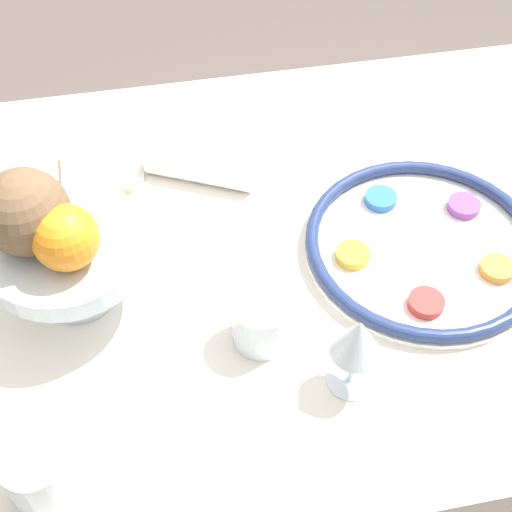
{
  "coord_description": "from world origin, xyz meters",
  "views": [
    {
      "loc": [
        0.25,
        0.71,
        1.59
      ],
      "look_at": [
        0.12,
        0.05,
        0.82
      ],
      "focal_mm": 50.0,
      "sensor_mm": 36.0,
      "label": 1
    }
  ],
  "objects_px": {
    "fruit_stand": "(67,252)",
    "orange_fruit": "(66,238)",
    "seder_plate": "(423,245)",
    "napkin_roll": "(200,169)",
    "bread_plate": "(96,175)",
    "coconut": "(25,212)",
    "cup_near": "(39,473)",
    "cup_mid": "(261,322)",
    "wine_glass": "(357,340)"
  },
  "relations": [
    {
      "from": "seder_plate",
      "to": "wine_glass",
      "type": "height_order",
      "value": "wine_glass"
    },
    {
      "from": "seder_plate",
      "to": "cup_near",
      "type": "xyz_separation_m",
      "value": [
        0.56,
        0.27,
        0.02
      ]
    },
    {
      "from": "napkin_roll",
      "to": "bread_plate",
      "type": "bearing_deg",
      "value": -11.14
    },
    {
      "from": "fruit_stand",
      "to": "coconut",
      "type": "distance_m",
      "value": 0.09
    },
    {
      "from": "orange_fruit",
      "to": "napkin_roll",
      "type": "xyz_separation_m",
      "value": [
        -0.2,
        -0.25,
        -0.14
      ]
    },
    {
      "from": "napkin_roll",
      "to": "fruit_stand",
      "type": "bearing_deg",
      "value": 45.98
    },
    {
      "from": "orange_fruit",
      "to": "coconut",
      "type": "distance_m",
      "value": 0.06
    },
    {
      "from": "fruit_stand",
      "to": "orange_fruit",
      "type": "bearing_deg",
      "value": 105.35
    },
    {
      "from": "seder_plate",
      "to": "bread_plate",
      "type": "bearing_deg",
      "value": -28.27
    },
    {
      "from": "cup_near",
      "to": "orange_fruit",
      "type": "bearing_deg",
      "value": -103.95
    },
    {
      "from": "seder_plate",
      "to": "napkin_roll",
      "type": "height_order",
      "value": "napkin_roll"
    },
    {
      "from": "wine_glass",
      "to": "coconut",
      "type": "bearing_deg",
      "value": -29.25
    },
    {
      "from": "cup_mid",
      "to": "orange_fruit",
      "type": "bearing_deg",
      "value": -19.68
    },
    {
      "from": "cup_mid",
      "to": "bread_plate",
      "type": "bearing_deg",
      "value": -60.45
    },
    {
      "from": "orange_fruit",
      "to": "coconut",
      "type": "height_order",
      "value": "coconut"
    },
    {
      "from": "seder_plate",
      "to": "coconut",
      "type": "xyz_separation_m",
      "value": [
        0.55,
        -0.02,
        0.16
      ]
    },
    {
      "from": "coconut",
      "to": "cup_near",
      "type": "xyz_separation_m",
      "value": [
        0.01,
        0.28,
        -0.14
      ]
    },
    {
      "from": "wine_glass",
      "to": "cup_mid",
      "type": "distance_m",
      "value": 0.15
    },
    {
      "from": "seder_plate",
      "to": "napkin_roll",
      "type": "xyz_separation_m",
      "value": [
        0.31,
        -0.22,
        0.01
      ]
    },
    {
      "from": "coconut",
      "to": "napkin_roll",
      "type": "bearing_deg",
      "value": -139.25
    },
    {
      "from": "wine_glass",
      "to": "orange_fruit",
      "type": "bearing_deg",
      "value": -27.33
    },
    {
      "from": "wine_glass",
      "to": "cup_near",
      "type": "height_order",
      "value": "wine_glass"
    },
    {
      "from": "napkin_roll",
      "to": "coconut",
      "type": "bearing_deg",
      "value": 40.75
    },
    {
      "from": "coconut",
      "to": "orange_fruit",
      "type": "bearing_deg",
      "value": 139.0
    },
    {
      "from": "fruit_stand",
      "to": "napkin_roll",
      "type": "distance_m",
      "value": 0.3
    },
    {
      "from": "fruit_stand",
      "to": "cup_near",
      "type": "distance_m",
      "value": 0.29
    },
    {
      "from": "orange_fruit",
      "to": "napkin_roll",
      "type": "bearing_deg",
      "value": -128.14
    },
    {
      "from": "napkin_roll",
      "to": "cup_mid",
      "type": "xyz_separation_m",
      "value": [
        -0.04,
        0.33,
        0.01
      ]
    },
    {
      "from": "orange_fruit",
      "to": "cup_mid",
      "type": "distance_m",
      "value": 0.28
    },
    {
      "from": "cup_mid",
      "to": "cup_near",
      "type": "bearing_deg",
      "value": 28.69
    },
    {
      "from": "seder_plate",
      "to": "cup_mid",
      "type": "xyz_separation_m",
      "value": [
        0.27,
        0.11,
        0.02
      ]
    },
    {
      "from": "seder_plate",
      "to": "bread_plate",
      "type": "relative_size",
      "value": 2.25
    },
    {
      "from": "fruit_stand",
      "to": "bread_plate",
      "type": "relative_size",
      "value": 1.4
    },
    {
      "from": "fruit_stand",
      "to": "cup_near",
      "type": "relative_size",
      "value": 2.85
    },
    {
      "from": "seder_plate",
      "to": "coconut",
      "type": "distance_m",
      "value": 0.57
    },
    {
      "from": "wine_glass",
      "to": "bread_plate",
      "type": "xyz_separation_m",
      "value": [
        0.31,
        -0.45,
        -0.09
      ]
    },
    {
      "from": "seder_plate",
      "to": "fruit_stand",
      "type": "xyz_separation_m",
      "value": [
        0.51,
        -0.01,
        0.08
      ]
    },
    {
      "from": "napkin_roll",
      "to": "cup_near",
      "type": "bearing_deg",
      "value": 62.51
    },
    {
      "from": "seder_plate",
      "to": "cup_near",
      "type": "height_order",
      "value": "cup_near"
    },
    {
      "from": "orange_fruit",
      "to": "bread_plate",
      "type": "relative_size",
      "value": 0.54
    },
    {
      "from": "orange_fruit",
      "to": "napkin_roll",
      "type": "height_order",
      "value": "orange_fruit"
    },
    {
      "from": "fruit_stand",
      "to": "bread_plate",
      "type": "distance_m",
      "value": 0.26
    },
    {
      "from": "coconut",
      "to": "bread_plate",
      "type": "xyz_separation_m",
      "value": [
        -0.07,
        -0.24,
        -0.17
      ]
    },
    {
      "from": "cup_mid",
      "to": "wine_glass",
      "type": "bearing_deg",
      "value": 138.68
    },
    {
      "from": "fruit_stand",
      "to": "napkin_roll",
      "type": "bearing_deg",
      "value": -134.02
    },
    {
      "from": "fruit_stand",
      "to": "cup_mid",
      "type": "relative_size",
      "value": 2.85
    },
    {
      "from": "cup_mid",
      "to": "seder_plate",
      "type": "bearing_deg",
      "value": -158.37
    },
    {
      "from": "seder_plate",
      "to": "orange_fruit",
      "type": "distance_m",
      "value": 0.52
    },
    {
      "from": "fruit_stand",
      "to": "orange_fruit",
      "type": "height_order",
      "value": "orange_fruit"
    },
    {
      "from": "bread_plate",
      "to": "cup_mid",
      "type": "xyz_separation_m",
      "value": [
        -0.21,
        0.36,
        0.03
      ]
    }
  ]
}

